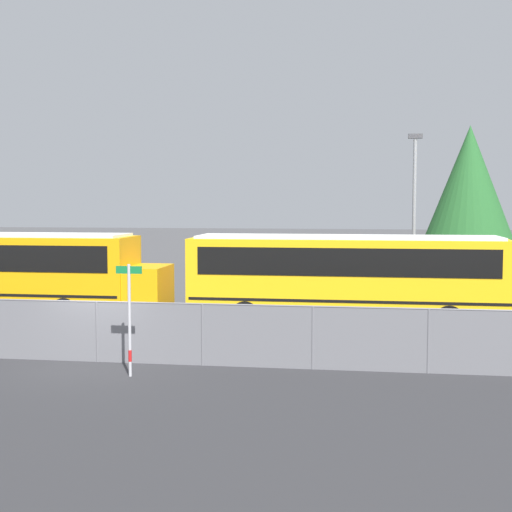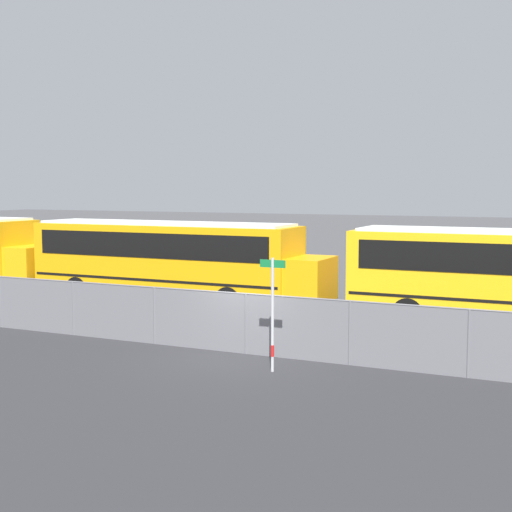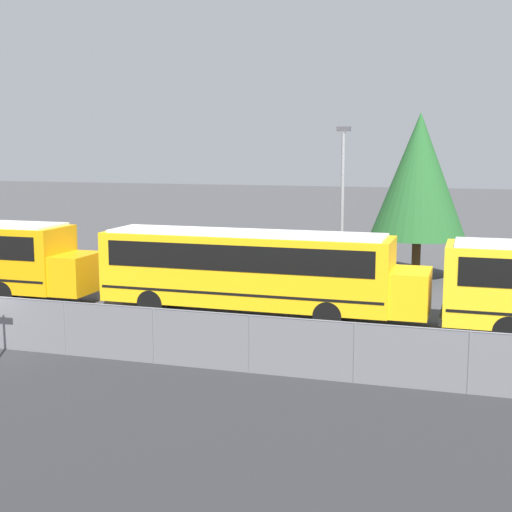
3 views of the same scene
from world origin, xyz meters
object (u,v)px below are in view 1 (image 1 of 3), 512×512
(street_sign, at_px, (130,317))
(light_pole, at_px, (414,212))
(school_bus_3, at_px, (354,273))
(tree_0, at_px, (469,189))

(street_sign, height_order, light_pole, light_pole)
(light_pole, bearing_deg, school_bus_3, -114.18)
(school_bus_3, relative_size, tree_0, 1.55)
(street_sign, relative_size, tree_0, 0.36)
(school_bus_3, distance_m, street_sign, 9.99)
(school_bus_3, height_order, tree_0, tree_0)
(school_bus_3, relative_size, street_sign, 4.33)
(school_bus_3, xyz_separation_m, light_pole, (2.49, 5.54, 2.12))
(street_sign, relative_size, light_pole, 0.40)
(school_bus_3, bearing_deg, tree_0, 62.05)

